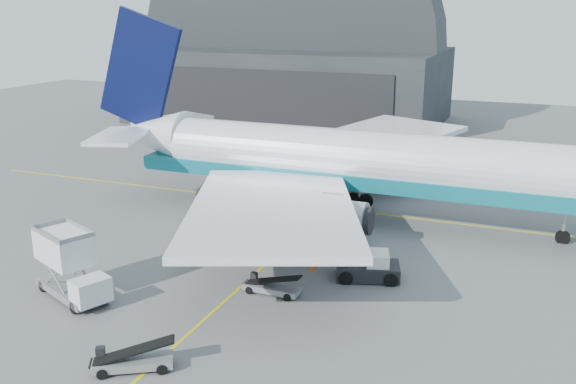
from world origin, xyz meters
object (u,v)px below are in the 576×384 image
at_px(pushback_tug, 370,268).
at_px(belt_loader_b, 271,287).
at_px(belt_loader_a, 132,361).
at_px(catering_truck, 70,266).
at_px(airliner, 350,161).

distance_m(pushback_tug, belt_loader_b, 7.45).
relative_size(pushback_tug, belt_loader_a, 1.14).
relative_size(belt_loader_a, belt_loader_b, 1.06).
bearing_deg(belt_loader_a, pushback_tug, 31.65).
xyz_separation_m(catering_truck, pushback_tug, (17.82, 10.42, -1.46)).
relative_size(catering_truck, belt_loader_a, 1.56).
xyz_separation_m(belt_loader_a, belt_loader_b, (3.21, 11.55, -0.05)).
relative_size(airliner, pushback_tug, 10.78).
xyz_separation_m(catering_truck, belt_loader_b, (12.26, 5.47, -1.76)).
xyz_separation_m(airliner, catering_truck, (-12.36, -23.35, -3.06)).
bearing_deg(airliner, belt_loader_a, -96.41).
distance_m(catering_truck, belt_loader_a, 11.04).
bearing_deg(belt_loader_a, catering_truck, 115.79).
height_order(catering_truck, belt_loader_a, catering_truck).
bearing_deg(pushback_tug, catering_truck, -166.26).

